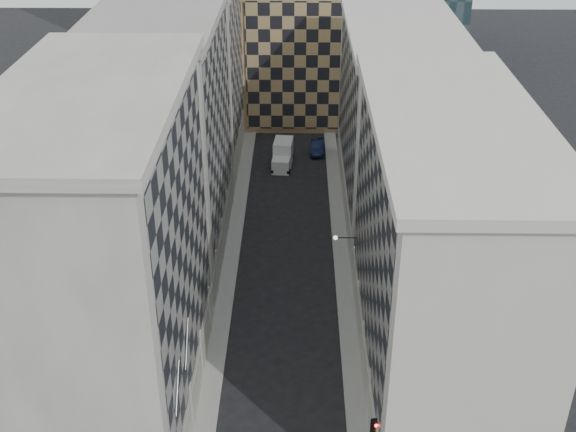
{
  "coord_description": "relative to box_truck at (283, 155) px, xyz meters",
  "views": [
    {
      "loc": [
        0.95,
        -27.42,
        37.17
      ],
      "look_at": [
        0.37,
        14.65,
        13.5
      ],
      "focal_mm": 45.0,
      "sensor_mm": 36.0,
      "label": 1
    }
  ],
  "objects": [
    {
      "name": "bldg_left_b",
      "position": [
        -10.12,
        -18.17,
        10.06
      ],
      "size": [
        10.8,
        22.8,
        22.7
      ],
      "color": "gray",
      "rests_on": "ground"
    },
    {
      "name": "bracket_lamp",
      "position": [
        5.14,
        -27.17,
        4.94
      ],
      "size": [
        1.98,
        0.36,
        0.36
      ],
      "color": "black",
      "rests_on": "ground"
    },
    {
      "name": "dark_car",
      "position": [
        4.2,
        3.76,
        -0.52
      ],
      "size": [
        1.71,
        4.55,
        1.48
      ],
      "primitive_type": "imported",
      "rotation": [
        0.0,
        0.0,
        -0.03
      ],
      "color": "#0E1633",
      "rests_on": "ground"
    },
    {
      "name": "bldg_right_b",
      "position": [
        11.66,
        -9.17,
        8.59
      ],
      "size": [
        10.8,
        28.8,
        19.7
      ],
      "color": "beige",
      "rests_on": "ground"
    },
    {
      "name": "tan_block",
      "position": [
        2.76,
        16.72,
        8.17
      ],
      "size": [
        16.8,
        14.8,
        18.8
      ],
      "color": "tan",
      "rests_on": "ground"
    },
    {
      "name": "flagpoles_left",
      "position": [
        -5.14,
        -45.17,
        6.74
      ],
      "size": [
        0.1,
        6.33,
        2.33
      ],
      "color": "gray",
      "rests_on": "ground"
    },
    {
      "name": "bldg_left_c",
      "position": [
        -10.12,
        3.83,
        9.56
      ],
      "size": [
        10.8,
        22.8,
        21.7
      ],
      "color": "gray",
      "rests_on": "ground"
    },
    {
      "name": "bldg_right_a",
      "position": [
        11.64,
        -36.17,
        9.06
      ],
      "size": [
        10.8,
        26.8,
        20.7
      ],
      "color": "beige",
      "rests_on": "ground"
    },
    {
      "name": "box_truck",
      "position": [
        0.0,
        0.0,
        0.0
      ],
      "size": [
        2.59,
        5.45,
        2.9
      ],
      "rotation": [
        0.0,
        0.0,
        -0.09
      ],
      "color": "silver",
      "rests_on": "ground"
    },
    {
      "name": "sidewalk_east",
      "position": [
        6.01,
        -21.17,
        -1.19
      ],
      "size": [
        1.5,
        100.0,
        0.15
      ],
      "primitive_type": "cube",
      "color": "gray",
      "rests_on": "ground"
    },
    {
      "name": "bldg_left_a",
      "position": [
        -10.12,
        -40.17,
        10.56
      ],
      "size": [
        10.8,
        22.8,
        23.7
      ],
      "color": "gray",
      "rests_on": "ground"
    },
    {
      "name": "sidewalk_west",
      "position": [
        -4.49,
        -21.17,
        -1.19
      ],
      "size": [
        1.5,
        100.0,
        0.15
      ],
      "primitive_type": "cube",
      "color": "gray",
      "rests_on": "ground"
    }
  ]
}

